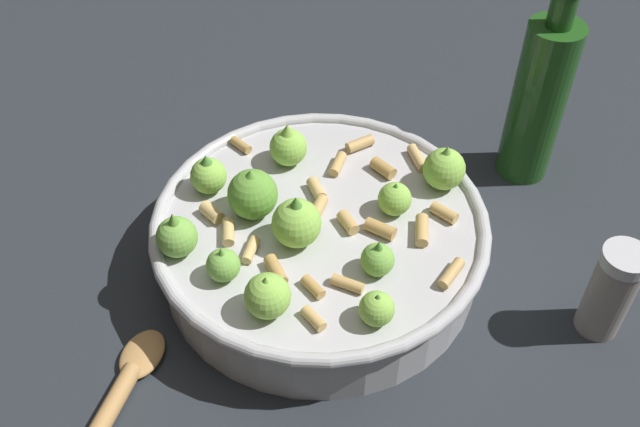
# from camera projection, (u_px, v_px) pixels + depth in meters

# --- Properties ---
(ground_plane) EXTENTS (2.40, 2.40, 0.00)m
(ground_plane) POSITION_uv_depth(u_px,v_px,m) (320.00, 264.00, 0.71)
(ground_plane) COLOR #23282D
(cooking_pan) EXTENTS (0.31, 0.31, 0.11)m
(cooking_pan) POSITION_uv_depth(u_px,v_px,m) (318.00, 237.00, 0.68)
(cooking_pan) COLOR #B7B7BC
(cooking_pan) RESTS_ON ground
(pepper_shaker) EXTENTS (0.04, 0.04, 0.10)m
(pepper_shaker) POSITION_uv_depth(u_px,v_px,m) (611.00, 291.00, 0.62)
(pepper_shaker) COLOR gray
(pepper_shaker) RESTS_ON ground
(olive_oil_bottle) EXTENTS (0.06, 0.06, 0.23)m
(olive_oil_bottle) POSITION_uv_depth(u_px,v_px,m) (539.00, 98.00, 0.73)
(olive_oil_bottle) COLOR #1E4C19
(olive_oil_bottle) RESTS_ON ground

